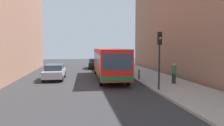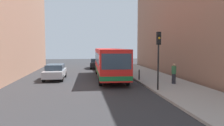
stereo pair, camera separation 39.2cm
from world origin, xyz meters
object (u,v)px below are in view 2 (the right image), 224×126
at_px(bus, 109,62).
at_px(car_beside_bus, 55,71).
at_px(car_behind_bus, 97,63).
at_px(pedestrian_near_signal, 174,74).
at_px(bollard_mid, 132,71).
at_px(traffic_light, 158,50).
at_px(bollard_near, 139,75).

relative_size(bus, car_beside_bus, 2.50).
bearing_deg(car_behind_bus, pedestrian_near_signal, 113.55).
xyz_separation_m(car_behind_bus, bollard_mid, (3.15, -9.90, -0.16)).
relative_size(bus, bollard_mid, 11.67).
bearing_deg(bollard_mid, bus, -167.31).
distance_m(bollard_mid, pedestrian_near_signal, 5.67).
relative_size(car_behind_bus, pedestrian_near_signal, 2.68).
bearing_deg(traffic_light, bollard_mid, 90.77).
height_order(traffic_light, pedestrian_near_signal, traffic_light).
bearing_deg(bollard_near, bollard_mid, 90.00).
bearing_deg(bollard_mid, car_beside_bus, -176.61).
bearing_deg(car_behind_bus, bollard_mid, 111.41).
distance_m(bollard_near, pedestrian_near_signal, 3.40).
relative_size(bus, pedestrian_near_signal, 6.58).
height_order(bus, bollard_near, bus).
bearing_deg(car_beside_bus, traffic_light, 139.88).
bearing_deg(car_behind_bus, bus, 97.17).
bearing_deg(car_beside_bus, bus, 179.82).
height_order(car_beside_bus, traffic_light, traffic_light).
height_order(car_behind_bus, bollard_near, car_behind_bus).
distance_m(bus, car_behind_bus, 10.53).
bearing_deg(traffic_light, pedestrian_near_signal, 45.73).
relative_size(bus, traffic_light, 2.70).
xyz_separation_m(car_behind_bus, traffic_light, (3.25, -17.32, 2.22)).
bearing_deg(traffic_light, bus, 110.97).
height_order(bollard_near, bollard_mid, same).
relative_size(car_behind_bus, bollard_mid, 4.75).
bearing_deg(traffic_light, car_behind_bus, 100.64).
distance_m(car_behind_bus, traffic_light, 17.76).
height_order(bollard_mid, pedestrian_near_signal, pedestrian_near_signal).
relative_size(car_behind_bus, bollard_near, 4.75).
height_order(car_behind_bus, bollard_mid, car_behind_bus).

